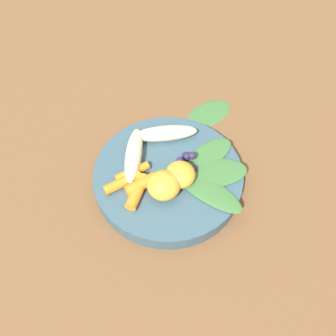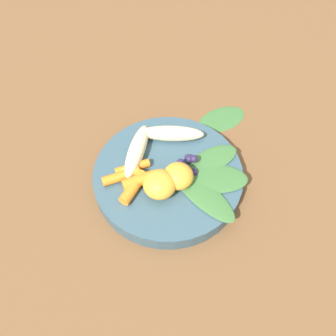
{
  "view_description": "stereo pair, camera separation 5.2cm",
  "coord_description": "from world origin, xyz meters",
  "px_view_note": "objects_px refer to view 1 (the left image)",
  "views": [
    {
      "loc": [
        -0.08,
        -0.32,
        0.5
      ],
      "look_at": [
        0.0,
        0.0,
        0.04
      ],
      "focal_mm": 36.34,
      "sensor_mm": 36.0,
      "label": 1
    },
    {
      "loc": [
        -0.03,
        -0.32,
        0.5
      ],
      "look_at": [
        0.0,
        0.0,
        0.04
      ],
      "focal_mm": 36.34,
      "sensor_mm": 36.0,
      "label": 2
    }
  ],
  "objects_px": {
    "banana_peeled_right": "(165,133)",
    "bowl": "(168,176)",
    "orange_segment_near": "(180,174)",
    "kale_leaf_stray": "(209,113)",
    "banana_peeled_left": "(134,155)"
  },
  "relations": [
    {
      "from": "banana_peeled_right",
      "to": "bowl",
      "type": "bearing_deg",
      "value": 87.07
    },
    {
      "from": "banana_peeled_right",
      "to": "orange_segment_near",
      "type": "height_order",
      "value": "orange_segment_near"
    },
    {
      "from": "banana_peeled_right",
      "to": "kale_leaf_stray",
      "type": "height_order",
      "value": "banana_peeled_right"
    },
    {
      "from": "bowl",
      "to": "orange_segment_near",
      "type": "bearing_deg",
      "value": -57.34
    },
    {
      "from": "orange_segment_near",
      "to": "kale_leaf_stray",
      "type": "xyz_separation_m",
      "value": [
        0.1,
        0.16,
        -0.05
      ]
    },
    {
      "from": "bowl",
      "to": "orange_segment_near",
      "type": "relative_size",
      "value": 5.14
    },
    {
      "from": "orange_segment_near",
      "to": "kale_leaf_stray",
      "type": "distance_m",
      "value": 0.2
    },
    {
      "from": "banana_peeled_left",
      "to": "orange_segment_near",
      "type": "xyz_separation_m",
      "value": [
        0.06,
        -0.06,
        0.0
      ]
    },
    {
      "from": "orange_segment_near",
      "to": "bowl",
      "type": "bearing_deg",
      "value": 122.66
    },
    {
      "from": "banana_peeled_left",
      "to": "kale_leaf_stray",
      "type": "xyz_separation_m",
      "value": [
        0.17,
        0.1,
        -0.04
      ]
    },
    {
      "from": "banana_peeled_left",
      "to": "kale_leaf_stray",
      "type": "height_order",
      "value": "banana_peeled_left"
    },
    {
      "from": "bowl",
      "to": "orange_segment_near",
      "type": "height_order",
      "value": "orange_segment_near"
    },
    {
      "from": "kale_leaf_stray",
      "to": "orange_segment_near",
      "type": "bearing_deg",
      "value": -147.84
    },
    {
      "from": "bowl",
      "to": "kale_leaf_stray",
      "type": "height_order",
      "value": "bowl"
    },
    {
      "from": "orange_segment_near",
      "to": "banana_peeled_right",
      "type": "bearing_deg",
      "value": 91.48
    }
  ]
}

